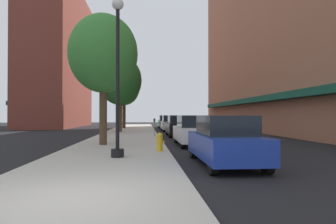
# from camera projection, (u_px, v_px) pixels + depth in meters

# --- Properties ---
(ground_plane) EXTENTS (90.00, 90.00, 0.00)m
(ground_plane) POSITION_uv_depth(u_px,v_px,m) (177.00, 136.00, 23.58)
(ground_plane) COLOR black
(sidewalk_slab) EXTENTS (4.80, 50.00, 0.12)m
(sidewalk_slab) POSITION_uv_depth(u_px,v_px,m) (129.00, 134.00, 24.26)
(sidewalk_slab) COLOR #B7B2A8
(sidewalk_slab) RESTS_ON ground
(building_right_brick) EXTENTS (6.80, 40.00, 23.98)m
(building_right_brick) POSITION_uv_depth(u_px,v_px,m) (282.00, 12.00, 28.60)
(building_right_brick) COLOR #9E6047
(building_right_brick) RESTS_ON ground
(building_far_background) EXTENTS (6.80, 18.00, 19.78)m
(building_far_background) POSITION_uv_depth(u_px,v_px,m) (59.00, 58.00, 41.41)
(building_far_background) COLOR brown
(building_far_background) RESTS_ON ground
(lamppost) EXTENTS (0.48, 0.48, 5.90)m
(lamppost) POSITION_uv_depth(u_px,v_px,m) (118.00, 74.00, 10.63)
(lamppost) COLOR black
(lamppost) RESTS_ON sidewalk_slab
(fire_hydrant) EXTENTS (0.33, 0.26, 0.79)m
(fire_hydrant) POSITION_uv_depth(u_px,v_px,m) (160.00, 142.00, 12.41)
(fire_hydrant) COLOR gold
(fire_hydrant) RESTS_ON sidewalk_slab
(parking_meter_near) EXTENTS (0.14, 0.09, 1.31)m
(parking_meter_near) POSITION_uv_depth(u_px,v_px,m) (154.00, 125.00, 21.23)
(parking_meter_near) COLOR slate
(parking_meter_near) RESTS_ON sidewalk_slab
(tree_near) EXTENTS (4.04, 4.04, 7.15)m
(tree_near) POSITION_uv_depth(u_px,v_px,m) (120.00, 80.00, 26.85)
(tree_near) COLOR #4C3823
(tree_near) RESTS_ON sidewalk_slab
(tree_mid) EXTENTS (3.76, 3.76, 7.08)m
(tree_mid) POSITION_uv_depth(u_px,v_px,m) (124.00, 88.00, 34.72)
(tree_mid) COLOR #422D1E
(tree_mid) RESTS_ON sidewalk_slab
(tree_far) EXTENTS (3.62, 3.62, 6.90)m
(tree_far) POSITION_uv_depth(u_px,v_px,m) (103.00, 54.00, 15.16)
(tree_far) COLOR #4C3823
(tree_far) RESTS_ON sidewalk_slab
(car_blue) EXTENTS (1.80, 4.30, 1.66)m
(car_blue) POSITION_uv_depth(u_px,v_px,m) (225.00, 141.00, 9.60)
(car_blue) COLOR black
(car_blue) RESTS_ON ground
(car_white) EXTENTS (1.80, 4.30, 1.66)m
(car_white) POSITION_uv_depth(u_px,v_px,m) (193.00, 131.00, 15.88)
(car_white) COLOR black
(car_white) RESTS_ON ground
(car_black) EXTENTS (1.80, 4.30, 1.66)m
(car_black) POSITION_uv_depth(u_px,v_px,m) (179.00, 126.00, 22.63)
(car_black) COLOR black
(car_black) RESTS_ON ground
(car_silver) EXTENTS (1.80, 4.30, 1.66)m
(car_silver) POSITION_uv_depth(u_px,v_px,m) (170.00, 123.00, 29.96)
(car_silver) COLOR black
(car_silver) RESTS_ON ground
(car_green) EXTENTS (1.80, 4.30, 1.66)m
(car_green) POSITION_uv_depth(u_px,v_px,m) (166.00, 122.00, 36.56)
(car_green) COLOR black
(car_green) RESTS_ON ground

